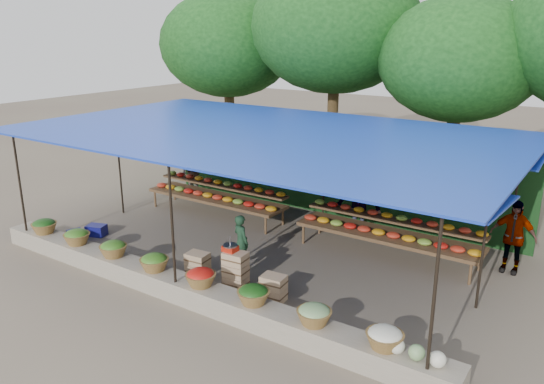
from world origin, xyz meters
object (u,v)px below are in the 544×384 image
Objects in this scene: crate_counter at (235,273)px; weighing_scale at (230,248)px; vendor_seated at (241,242)px; blue_crate_front at (76,237)px; blue_crate_back at (96,230)px.

weighing_scale is at bearing 180.00° from crate_counter.
vendor_seated reaches higher than blue_crate_front.
crate_counter is 4.62m from blue_crate_back.
crate_counter is at bearing 139.31° from vendor_seated.
vendor_seated is (-0.34, 0.80, -0.23)m from weighing_scale.
vendor_seated reaches higher than weighing_scale.
weighing_scale reaches higher than blue_crate_front.
blue_crate_back is at bearing 109.19° from blue_crate_front.
weighing_scale is 4.59m from blue_crate_front.
weighing_scale is 0.64× the size of blue_crate_front.
blue_crate_back is at bearing 176.14° from crate_counter.
crate_counter is at bearing -23.48° from blue_crate_back.
crate_counter is 4.64m from blue_crate_front.
weighing_scale reaches higher than blue_crate_back.
weighing_scale is 0.90m from vendor_seated.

